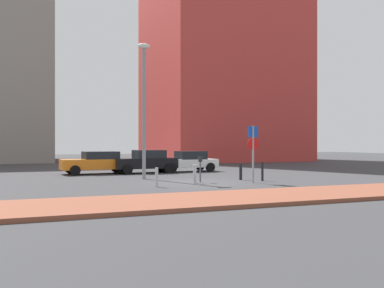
{
  "coord_description": "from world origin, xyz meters",
  "views": [
    {
      "loc": [
        -8.06,
        -20.02,
        2.0
      ],
      "look_at": [
        0.48,
        1.8,
        1.97
      ],
      "focal_mm": 39.29,
      "sensor_mm": 36.0,
      "label": 1
    }
  ],
  "objects_px": {
    "traffic_bollard_near": "(195,174)",
    "traffic_bollard_edge": "(262,171)",
    "parking_sign_post": "(253,147)",
    "traffic_bollard_far": "(157,177)",
    "parked_car_black": "(146,161)",
    "parked_car_white": "(188,161)",
    "parking_meter": "(200,165)",
    "street_lamp": "(144,100)",
    "traffic_bollard_mid": "(241,172)",
    "parked_car_orange": "(98,162)"
  },
  "relations": [
    {
      "from": "traffic_bollard_near",
      "to": "traffic_bollard_far",
      "type": "relative_size",
      "value": 1.05
    },
    {
      "from": "parked_car_black",
      "to": "parking_meter",
      "type": "bearing_deg",
      "value": -83.58
    },
    {
      "from": "parked_car_black",
      "to": "traffic_bollard_mid",
      "type": "relative_size",
      "value": 4.91
    },
    {
      "from": "street_lamp",
      "to": "traffic_bollard_mid",
      "type": "distance_m",
      "value": 6.73
    },
    {
      "from": "parked_car_white",
      "to": "parking_meter",
      "type": "bearing_deg",
      "value": -106.28
    },
    {
      "from": "parked_car_white",
      "to": "street_lamp",
      "type": "height_order",
      "value": "street_lamp"
    },
    {
      "from": "parked_car_orange",
      "to": "parked_car_white",
      "type": "height_order",
      "value": "parked_car_orange"
    },
    {
      "from": "parked_car_black",
      "to": "parking_sign_post",
      "type": "distance_m",
      "value": 9.61
    },
    {
      "from": "traffic_bollard_far",
      "to": "traffic_bollard_edge",
      "type": "bearing_deg",
      "value": 8.8
    },
    {
      "from": "parking_meter",
      "to": "street_lamp",
      "type": "bearing_deg",
      "value": 127.42
    },
    {
      "from": "traffic_bollard_near",
      "to": "traffic_bollard_edge",
      "type": "height_order",
      "value": "traffic_bollard_edge"
    },
    {
      "from": "traffic_bollard_edge",
      "to": "parking_sign_post",
      "type": "bearing_deg",
      "value": -142.32
    },
    {
      "from": "street_lamp",
      "to": "traffic_bollard_mid",
      "type": "bearing_deg",
      "value": -27.19
    },
    {
      "from": "parked_car_white",
      "to": "parking_meter",
      "type": "relative_size",
      "value": 3.28
    },
    {
      "from": "street_lamp",
      "to": "traffic_bollard_edge",
      "type": "height_order",
      "value": "street_lamp"
    },
    {
      "from": "parked_car_white",
      "to": "parking_sign_post",
      "type": "xyz_separation_m",
      "value": [
        0.04,
        -9.2,
        1.08
      ]
    },
    {
      "from": "parking_meter",
      "to": "traffic_bollard_mid",
      "type": "height_order",
      "value": "parking_meter"
    },
    {
      "from": "parking_sign_post",
      "to": "traffic_bollard_far",
      "type": "bearing_deg",
      "value": -178.11
    },
    {
      "from": "traffic_bollard_near",
      "to": "traffic_bollard_edge",
      "type": "xyz_separation_m",
      "value": [
        3.85,
        -0.09,
        0.04
      ]
    },
    {
      "from": "parked_car_black",
      "to": "parked_car_white",
      "type": "relative_size",
      "value": 0.99
    },
    {
      "from": "traffic_bollard_far",
      "to": "parking_sign_post",
      "type": "bearing_deg",
      "value": 1.89
    },
    {
      "from": "parking_meter",
      "to": "street_lamp",
      "type": "xyz_separation_m",
      "value": [
        -2.22,
        2.9,
        3.58
      ]
    },
    {
      "from": "street_lamp",
      "to": "traffic_bollard_far",
      "type": "relative_size",
      "value": 8.48
    },
    {
      "from": "parked_car_orange",
      "to": "traffic_bollard_mid",
      "type": "relative_size",
      "value": 5.25
    },
    {
      "from": "street_lamp",
      "to": "traffic_bollard_edge",
      "type": "relative_size",
      "value": 7.53
    },
    {
      "from": "traffic_bollard_far",
      "to": "parking_meter",
      "type": "bearing_deg",
      "value": 28.95
    },
    {
      "from": "parking_meter",
      "to": "traffic_bollard_mid",
      "type": "bearing_deg",
      "value": 9.53
    },
    {
      "from": "parked_car_orange",
      "to": "parking_sign_post",
      "type": "height_order",
      "value": "parking_sign_post"
    },
    {
      "from": "parking_sign_post",
      "to": "traffic_bollard_far",
      "type": "xyz_separation_m",
      "value": [
        -5.13,
        -0.17,
        -1.38
      ]
    },
    {
      "from": "traffic_bollard_near",
      "to": "parked_car_black",
      "type": "bearing_deg",
      "value": 92.42
    },
    {
      "from": "parking_meter",
      "to": "street_lamp",
      "type": "height_order",
      "value": "street_lamp"
    },
    {
      "from": "parked_car_black",
      "to": "traffic_bollard_edge",
      "type": "relative_size",
      "value": 4.29
    },
    {
      "from": "parked_car_orange",
      "to": "traffic_bollard_mid",
      "type": "bearing_deg",
      "value": -48.27
    },
    {
      "from": "traffic_bollard_edge",
      "to": "parked_car_black",
      "type": "bearing_deg",
      "value": 117.0
    },
    {
      "from": "parked_car_black",
      "to": "parking_sign_post",
      "type": "height_order",
      "value": "parking_sign_post"
    },
    {
      "from": "parked_car_black",
      "to": "traffic_bollard_edge",
      "type": "xyz_separation_m",
      "value": [
        4.19,
        -8.23,
        -0.29
      ]
    },
    {
      "from": "parked_car_white",
      "to": "traffic_bollard_near",
      "type": "xyz_separation_m",
      "value": [
        -2.8,
        -8.33,
        -0.27
      ]
    },
    {
      "from": "traffic_bollard_mid",
      "to": "traffic_bollard_far",
      "type": "relative_size",
      "value": 0.98
    },
    {
      "from": "parked_car_orange",
      "to": "traffic_bollard_near",
      "type": "relative_size",
      "value": 4.94
    },
    {
      "from": "traffic_bollard_mid",
      "to": "parked_car_white",
      "type": "bearing_deg",
      "value": 92.34
    },
    {
      "from": "parked_car_black",
      "to": "traffic_bollard_far",
      "type": "distance_m",
      "value": 9.39
    },
    {
      "from": "parked_car_white",
      "to": "traffic_bollard_far",
      "type": "xyz_separation_m",
      "value": [
        -5.09,
        -9.37,
        -0.29
      ]
    },
    {
      "from": "traffic_bollard_mid",
      "to": "parked_car_black",
      "type": "bearing_deg",
      "value": 115.59
    },
    {
      "from": "parked_car_orange",
      "to": "traffic_bollard_edge",
      "type": "xyz_separation_m",
      "value": [
        7.38,
        -8.47,
        -0.26
      ]
    },
    {
      "from": "traffic_bollard_near",
      "to": "traffic_bollard_edge",
      "type": "bearing_deg",
      "value": -1.36
    },
    {
      "from": "parking_sign_post",
      "to": "traffic_bollard_edge",
      "type": "xyz_separation_m",
      "value": [
        1.01,
        0.78,
        -1.32
      ]
    },
    {
      "from": "traffic_bollard_near",
      "to": "traffic_bollard_far",
      "type": "distance_m",
      "value": 2.52
    },
    {
      "from": "parking_sign_post",
      "to": "traffic_bollard_near",
      "type": "distance_m",
      "value": 3.26
    },
    {
      "from": "parked_car_white",
      "to": "parking_sign_post",
      "type": "height_order",
      "value": "parking_sign_post"
    },
    {
      "from": "parked_car_orange",
      "to": "parked_car_black",
      "type": "relative_size",
      "value": 1.07
    }
  ]
}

